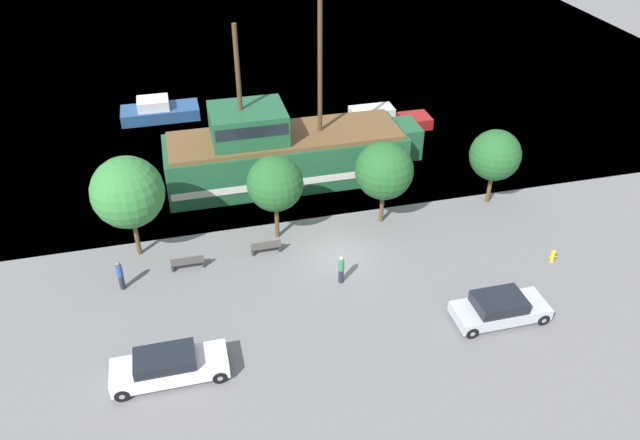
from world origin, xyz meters
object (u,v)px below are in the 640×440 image
bench_promenade_east (266,247)px  bench_promenade_west (188,262)px  pedestrian_walking_near (341,269)px  pedestrian_walking_far (120,275)px  moored_boat_outer (159,111)px  parked_car_curb_mid (500,308)px  parked_car_curb_front (169,366)px  fire_hydrant (553,255)px  pirate_ship (284,152)px  moored_boat_dockside (377,122)px

bench_promenade_east → bench_promenade_west: (-4.25, -0.35, 0.01)m
pedestrian_walking_near → pedestrian_walking_far: (-10.89, 2.18, 0.04)m
moored_boat_outer → parked_car_curb_mid: bearing=-60.9°
parked_car_curb_mid → bench_promenade_east: bearing=141.7°
parked_car_curb_front → pedestrian_walking_near: pedestrian_walking_near is taller
parked_car_curb_front → fire_hydrant: size_ratio=6.43×
pirate_ship → moored_boat_outer: 13.78m
parked_car_curb_mid → bench_promenade_east: 12.57m
parked_car_curb_front → parked_car_curb_mid: size_ratio=1.09×
pedestrian_walking_near → fire_hydrant: bearing=-5.6°
moored_boat_outer → parked_car_curb_mid: (14.91, -26.79, 0.04)m
bench_promenade_west → pedestrian_walking_far: (-3.34, -0.80, 0.42)m
parked_car_curb_front → pedestrian_walking_near: (8.83, 4.38, 0.12)m
moored_boat_dockside → pedestrian_walking_far: bearing=-142.2°
moored_boat_outer → fire_hydrant: bearing=-49.8°
moored_boat_dockside → moored_boat_outer: bearing=158.8°
moored_boat_outer → pedestrian_walking_near: 23.84m
parked_car_curb_mid → pedestrian_walking_far: bearing=159.2°
bench_promenade_west → pedestrian_walking_near: 8.13m
pirate_ship → moored_boat_outer: (-7.57, 11.44, -1.34)m
parked_car_curb_mid → moored_boat_outer: bearing=119.1°
moored_boat_outer → pedestrian_walking_near: (8.35, -22.33, 0.19)m
bench_promenade_east → pedestrian_walking_far: bearing=-171.3°
bench_promenade_east → moored_boat_outer: bearing=104.9°
moored_boat_dockside → pirate_ship: bearing=-146.3°
pedestrian_walking_near → pirate_ship: bearing=94.1°
parked_car_curb_mid → bench_promenade_east: parked_car_curb_mid is taller
moored_boat_dockside → bench_promenade_east: bearing=-129.3°
bench_promenade_east → pedestrian_walking_far: pedestrian_walking_far is taller
pirate_ship → bench_promenade_west: bearing=-130.6°
pirate_ship → parked_car_curb_front: bearing=-117.8°
pedestrian_walking_far → parked_car_curb_mid: bearing=-20.8°
moored_boat_dockside → pedestrian_walking_far: size_ratio=4.66×
moored_boat_outer → parked_car_curb_front: moored_boat_outer is taller
parked_car_curb_mid → moored_boat_dockside: bearing=88.0°
bench_promenade_west → pedestrian_walking_far: 3.46m
parked_car_curb_front → bench_promenade_west: size_ratio=2.84×
parked_car_curb_mid → fire_hydrant: parked_car_curb_mid is taller
parked_car_curb_front → bench_promenade_east: bearing=54.4°
moored_boat_dockside → bench_promenade_west: size_ratio=4.58×
fire_hydrant → bench_promenade_west: size_ratio=0.44×
bench_promenade_west → pedestrian_walking_near: pedestrian_walking_near is taller
moored_boat_dockside → parked_car_curb_mid: 20.75m
parked_car_curb_front → pedestrian_walking_near: bearing=26.4°
moored_boat_dockside → pedestrian_walking_near: (-7.29, -16.27, 0.14)m
bench_promenade_east → pedestrian_walking_near: size_ratio=0.99×
bench_promenade_west → parked_car_curb_front: bearing=-99.9°
parked_car_curb_mid → bench_promenade_west: (-14.11, 7.44, -0.23)m
pirate_ship → pedestrian_walking_far: size_ratio=9.63×
moored_boat_outer → parked_car_curb_front: 26.71m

